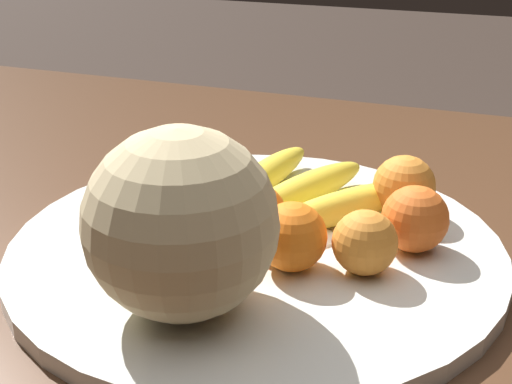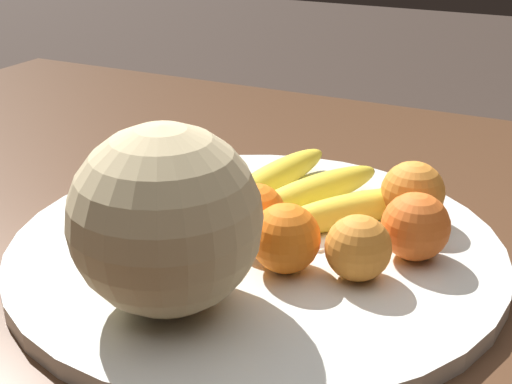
{
  "view_description": "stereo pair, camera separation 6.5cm",
  "coord_description": "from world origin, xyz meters",
  "px_view_note": "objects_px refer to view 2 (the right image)",
  "views": [
    {
      "loc": [
        0.25,
        -0.6,
        1.06
      ],
      "look_at": [
        0.04,
        -0.04,
        0.8
      ],
      "focal_mm": 50.0,
      "sensor_mm": 36.0,
      "label": 1
    },
    {
      "loc": [
        0.31,
        -0.57,
        1.06
      ],
      "look_at": [
        0.04,
        -0.04,
        0.8
      ],
      "focal_mm": 50.0,
      "sensor_mm": 36.0,
      "label": 2
    }
  ],
  "objects_px": {
    "fruit_bowl": "(256,247)",
    "orange_mid_center": "(255,214)",
    "banana_bunch": "(312,193)",
    "produce_tag": "(304,231)",
    "melon": "(166,219)",
    "orange_back_left": "(358,248)",
    "orange_front_left": "(285,238)",
    "orange_front_right": "(415,226)",
    "orange_back_right": "(413,193)",
    "kitchen_table": "(240,304)"
  },
  "relations": [
    {
      "from": "fruit_bowl",
      "to": "orange_back_right",
      "type": "bearing_deg",
      "value": 41.58
    },
    {
      "from": "orange_mid_center",
      "to": "orange_back_left",
      "type": "xyz_separation_m",
      "value": [
        0.11,
        -0.02,
        -0.0
      ]
    },
    {
      "from": "kitchen_table",
      "to": "orange_back_left",
      "type": "relative_size",
      "value": 25.85
    },
    {
      "from": "banana_bunch",
      "to": "produce_tag",
      "type": "height_order",
      "value": "banana_bunch"
    },
    {
      "from": "orange_front_left",
      "to": "orange_back_right",
      "type": "height_order",
      "value": "orange_back_right"
    },
    {
      "from": "produce_tag",
      "to": "orange_front_left",
      "type": "bearing_deg",
      "value": -45.52
    },
    {
      "from": "banana_bunch",
      "to": "melon",
      "type": "bearing_deg",
      "value": -164.61
    },
    {
      "from": "kitchen_table",
      "to": "orange_back_right",
      "type": "distance_m",
      "value": 0.22
    },
    {
      "from": "orange_back_right",
      "to": "fruit_bowl",
      "type": "bearing_deg",
      "value": -138.42
    },
    {
      "from": "orange_front_right",
      "to": "kitchen_table",
      "type": "bearing_deg",
      "value": 178.4
    },
    {
      "from": "orange_mid_center",
      "to": "orange_back_right",
      "type": "xyz_separation_m",
      "value": [
        0.12,
        0.11,
        0.0
      ]
    },
    {
      "from": "orange_front_right",
      "to": "orange_back_right",
      "type": "xyz_separation_m",
      "value": [
        -0.02,
        0.07,
        0.0
      ]
    },
    {
      "from": "kitchen_table",
      "to": "orange_front_right",
      "type": "bearing_deg",
      "value": -1.6
    },
    {
      "from": "kitchen_table",
      "to": "fruit_bowl",
      "type": "relative_size",
      "value": 3.17
    },
    {
      "from": "orange_front_right",
      "to": "produce_tag",
      "type": "relative_size",
      "value": 0.7
    },
    {
      "from": "orange_back_right",
      "to": "produce_tag",
      "type": "xyz_separation_m",
      "value": [
        -0.08,
        -0.07,
        -0.03
      ]
    },
    {
      "from": "kitchen_table",
      "to": "melon",
      "type": "distance_m",
      "value": 0.25
    },
    {
      "from": "kitchen_table",
      "to": "melon",
      "type": "bearing_deg",
      "value": -80.98
    },
    {
      "from": "fruit_bowl",
      "to": "orange_mid_center",
      "type": "xyz_separation_m",
      "value": [
        -0.0,
        -0.0,
        0.04
      ]
    },
    {
      "from": "orange_front_left",
      "to": "orange_back_right",
      "type": "relative_size",
      "value": 0.97
    },
    {
      "from": "fruit_bowl",
      "to": "banana_bunch",
      "type": "bearing_deg",
      "value": 78.03
    },
    {
      "from": "fruit_bowl",
      "to": "orange_front_right",
      "type": "relative_size",
      "value": 7.53
    },
    {
      "from": "banana_bunch",
      "to": "orange_front_left",
      "type": "bearing_deg",
      "value": -144.03
    },
    {
      "from": "orange_mid_center",
      "to": "produce_tag",
      "type": "xyz_separation_m",
      "value": [
        0.03,
        0.04,
        -0.03
      ]
    },
    {
      "from": "fruit_bowl",
      "to": "orange_back_right",
      "type": "distance_m",
      "value": 0.16
    },
    {
      "from": "banana_bunch",
      "to": "produce_tag",
      "type": "xyz_separation_m",
      "value": [
        0.02,
        -0.05,
        -0.02
      ]
    },
    {
      "from": "orange_back_right",
      "to": "produce_tag",
      "type": "relative_size",
      "value": 0.71
    },
    {
      "from": "melon",
      "to": "fruit_bowl",
      "type": "bearing_deg",
      "value": 84.73
    },
    {
      "from": "orange_back_left",
      "to": "orange_front_right",
      "type": "bearing_deg",
      "value": 59.74
    },
    {
      "from": "kitchen_table",
      "to": "orange_mid_center",
      "type": "xyz_separation_m",
      "value": [
        0.04,
        -0.04,
        0.13
      ]
    },
    {
      "from": "orange_back_right",
      "to": "melon",
      "type": "bearing_deg",
      "value": -119.11
    },
    {
      "from": "orange_back_left",
      "to": "kitchen_table",
      "type": "bearing_deg",
      "value": 157.02
    },
    {
      "from": "orange_front_left",
      "to": "orange_front_right",
      "type": "distance_m",
      "value": 0.12
    },
    {
      "from": "melon",
      "to": "produce_tag",
      "type": "xyz_separation_m",
      "value": [
        0.05,
        0.17,
        -0.07
      ]
    },
    {
      "from": "fruit_bowl",
      "to": "orange_back_left",
      "type": "xyz_separation_m",
      "value": [
        0.11,
        -0.02,
        0.04
      ]
    },
    {
      "from": "fruit_bowl",
      "to": "orange_front_left",
      "type": "relative_size",
      "value": 7.58
    },
    {
      "from": "orange_mid_center",
      "to": "banana_bunch",
      "type": "bearing_deg",
      "value": 78.14
    },
    {
      "from": "orange_front_right",
      "to": "produce_tag",
      "type": "distance_m",
      "value": 0.11
    },
    {
      "from": "kitchen_table",
      "to": "orange_front_right",
      "type": "relative_size",
      "value": 23.87
    },
    {
      "from": "melon",
      "to": "orange_mid_center",
      "type": "xyz_separation_m",
      "value": [
        0.01,
        0.13,
        -0.05
      ]
    },
    {
      "from": "banana_bunch",
      "to": "orange_back_right",
      "type": "xyz_separation_m",
      "value": [
        0.1,
        0.02,
        0.01
      ]
    },
    {
      "from": "fruit_bowl",
      "to": "melon",
      "type": "relative_size",
      "value": 3.09
    },
    {
      "from": "melon",
      "to": "orange_back_left",
      "type": "relative_size",
      "value": 2.64
    },
    {
      "from": "melon",
      "to": "orange_back_left",
      "type": "distance_m",
      "value": 0.17
    },
    {
      "from": "fruit_bowl",
      "to": "orange_front_left",
      "type": "xyz_separation_m",
      "value": [
        0.05,
        -0.04,
        0.04
      ]
    },
    {
      "from": "orange_back_left",
      "to": "produce_tag",
      "type": "bearing_deg",
      "value": 141.56
    },
    {
      "from": "orange_front_right",
      "to": "orange_front_left",
      "type": "bearing_deg",
      "value": -142.3
    },
    {
      "from": "fruit_bowl",
      "to": "orange_mid_center",
      "type": "relative_size",
      "value": 8.1
    },
    {
      "from": "kitchen_table",
      "to": "orange_front_right",
      "type": "height_order",
      "value": "orange_front_right"
    },
    {
      "from": "banana_bunch",
      "to": "orange_back_left",
      "type": "height_order",
      "value": "orange_back_left"
    }
  ]
}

